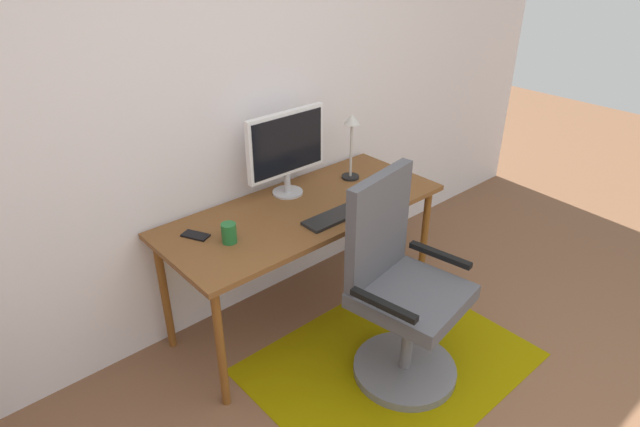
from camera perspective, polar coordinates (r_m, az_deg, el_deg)
name	(u,v)px	position (r m, az deg, el deg)	size (l,w,h in m)	color
wall_back	(210,105)	(2.97, -11.53, 11.21)	(6.00, 0.10, 2.60)	silver
area_rug	(390,362)	(3.13, 7.45, -15.34)	(1.46, 1.12, 0.01)	#806C01
desk	(304,218)	(3.05, -1.70, -0.48)	(1.65, 0.69, 0.74)	brown
monitor	(286,147)	(3.07, -3.57, 7.08)	(0.52, 0.18, 0.50)	#B2B2B7
keyboard	(339,215)	(2.93, 1.97, -0.16)	(0.43, 0.13, 0.02)	black
computer_mouse	(377,199)	(3.10, 6.04, 1.58)	(0.06, 0.10, 0.03)	black
coffee_cup	(229,233)	(2.71, -9.60, -2.05)	(0.08, 0.08, 0.10)	#1F642D
cell_phone	(196,235)	(2.82, -13.04, -2.27)	(0.07, 0.14, 0.01)	black
desk_lamp	(352,135)	(3.28, 3.36, 8.29)	(0.11, 0.11, 0.41)	black
office_chair	(400,299)	(2.80, 8.45, -8.95)	(0.63, 0.57, 1.12)	slate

